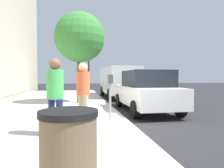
{
  "coord_description": "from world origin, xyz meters",
  "views": [
    {
      "loc": [
        -5.95,
        1.54,
        1.49
      ],
      "look_at": [
        0.47,
        0.41,
        1.26
      ],
      "focal_mm": 31.32,
      "sensor_mm": 36.0,
      "label": 1
    }
  ],
  "objects_px": {
    "pedestrian_bystander": "(55,90)",
    "traffic_signal": "(90,62)",
    "parked_sedan_near": "(146,91)",
    "trash_bin": "(69,160)",
    "pedestrian_at_meter": "(83,88)",
    "parked_van_far": "(118,80)",
    "street_tree": "(80,38)",
    "parking_meter": "(110,88)"
  },
  "relations": [
    {
      "from": "pedestrian_at_meter",
      "to": "traffic_signal",
      "type": "relative_size",
      "value": 0.49
    },
    {
      "from": "street_tree",
      "to": "trash_bin",
      "type": "bearing_deg",
      "value": 178.67
    },
    {
      "from": "pedestrian_at_meter",
      "to": "pedestrian_bystander",
      "type": "height_order",
      "value": "pedestrian_bystander"
    },
    {
      "from": "parking_meter",
      "to": "trash_bin",
      "type": "relative_size",
      "value": 1.4
    },
    {
      "from": "street_tree",
      "to": "pedestrian_at_meter",
      "type": "bearing_deg",
      "value": -179.54
    },
    {
      "from": "pedestrian_at_meter",
      "to": "pedestrian_bystander",
      "type": "bearing_deg",
      "value": -143.2
    },
    {
      "from": "pedestrian_at_meter",
      "to": "parked_van_far",
      "type": "height_order",
      "value": "parked_van_far"
    },
    {
      "from": "pedestrian_at_meter",
      "to": "traffic_signal",
      "type": "distance_m",
      "value": 8.97
    },
    {
      "from": "parking_meter",
      "to": "parked_van_far",
      "type": "distance_m",
      "value": 8.15
    },
    {
      "from": "pedestrian_bystander",
      "to": "parking_meter",
      "type": "bearing_deg",
      "value": 7.16
    },
    {
      "from": "parking_meter",
      "to": "trash_bin",
      "type": "distance_m",
      "value": 4.1
    },
    {
      "from": "parked_sedan_near",
      "to": "traffic_signal",
      "type": "bearing_deg",
      "value": 17.41
    },
    {
      "from": "pedestrian_bystander",
      "to": "traffic_signal",
      "type": "bearing_deg",
      "value": 48.46
    },
    {
      "from": "traffic_signal",
      "to": "parked_sedan_near",
      "type": "bearing_deg",
      "value": -162.59
    },
    {
      "from": "pedestrian_at_meter",
      "to": "trash_bin",
      "type": "relative_size",
      "value": 1.73
    },
    {
      "from": "pedestrian_bystander",
      "to": "street_tree",
      "type": "bearing_deg",
      "value": 50.51
    },
    {
      "from": "pedestrian_at_meter",
      "to": "traffic_signal",
      "type": "height_order",
      "value": "traffic_signal"
    },
    {
      "from": "parked_sedan_near",
      "to": "parked_van_far",
      "type": "xyz_separation_m",
      "value": [
        5.76,
        -0.0,
        0.36
      ]
    },
    {
      "from": "parking_meter",
      "to": "street_tree",
      "type": "xyz_separation_m",
      "value": [
        4.58,
        0.87,
        2.37
      ]
    },
    {
      "from": "parking_meter",
      "to": "pedestrian_at_meter",
      "type": "bearing_deg",
      "value": 108.58
    },
    {
      "from": "pedestrian_bystander",
      "to": "parked_van_far",
      "type": "bearing_deg",
      "value": 36.26
    },
    {
      "from": "parked_sedan_near",
      "to": "trash_bin",
      "type": "xyz_separation_m",
      "value": [
        -6.09,
        2.98,
        -0.24
      ]
    },
    {
      "from": "pedestrian_at_meter",
      "to": "parking_meter",
      "type": "bearing_deg",
      "value": -1.1
    },
    {
      "from": "parking_meter",
      "to": "pedestrian_bystander",
      "type": "relative_size",
      "value": 0.8
    },
    {
      "from": "pedestrian_at_meter",
      "to": "street_tree",
      "type": "height_order",
      "value": "street_tree"
    },
    {
      "from": "parking_meter",
      "to": "street_tree",
      "type": "bearing_deg",
      "value": 10.69
    },
    {
      "from": "parking_meter",
      "to": "parked_van_far",
      "type": "bearing_deg",
      "value": -13.6
    },
    {
      "from": "parked_sedan_near",
      "to": "traffic_signal",
      "type": "height_order",
      "value": "traffic_signal"
    },
    {
      "from": "parked_sedan_near",
      "to": "trash_bin",
      "type": "relative_size",
      "value": 4.36
    },
    {
      "from": "pedestrian_at_meter",
      "to": "pedestrian_bystander",
      "type": "xyz_separation_m",
      "value": [
        -1.0,
        0.66,
        0.01
      ]
    },
    {
      "from": "pedestrian_at_meter",
      "to": "street_tree",
      "type": "distance_m",
      "value": 5.4
    },
    {
      "from": "parked_sedan_near",
      "to": "trash_bin",
      "type": "distance_m",
      "value": 6.79
    },
    {
      "from": "pedestrian_bystander",
      "to": "traffic_signal",
      "type": "relative_size",
      "value": 0.49
    },
    {
      "from": "street_tree",
      "to": "traffic_signal",
      "type": "xyz_separation_m",
      "value": [
        3.98,
        -0.78,
        -0.96
      ]
    },
    {
      "from": "pedestrian_bystander",
      "to": "trash_bin",
      "type": "xyz_separation_m",
      "value": [
        -2.65,
        -0.42,
        -0.54
      ]
    },
    {
      "from": "parked_sedan_near",
      "to": "street_tree",
      "type": "xyz_separation_m",
      "value": [
        2.41,
        2.78,
        2.64
      ]
    },
    {
      "from": "parked_van_far",
      "to": "street_tree",
      "type": "xyz_separation_m",
      "value": [
        -3.34,
        2.78,
        2.28
      ]
    },
    {
      "from": "pedestrian_bystander",
      "to": "street_tree",
      "type": "relative_size",
      "value": 0.37
    },
    {
      "from": "pedestrian_at_meter",
      "to": "parked_sedan_near",
      "type": "xyz_separation_m",
      "value": [
        2.45,
        -2.74,
        -0.28
      ]
    },
    {
      "from": "trash_bin",
      "to": "pedestrian_bystander",
      "type": "bearing_deg",
      "value": 9.06
    },
    {
      "from": "street_tree",
      "to": "traffic_signal",
      "type": "bearing_deg",
      "value": -11.09
    },
    {
      "from": "pedestrian_bystander",
      "to": "traffic_signal",
      "type": "height_order",
      "value": "traffic_signal"
    }
  ]
}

